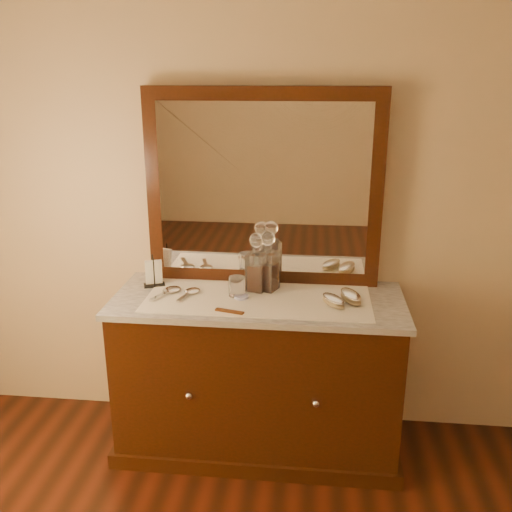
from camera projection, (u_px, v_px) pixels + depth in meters
name	position (u px, v px, depth m)	size (l,w,h in m)	color
room_shell	(103.00, 479.00, 0.73)	(8.50, 9.00, 2.80)	black
dresser_cabinet	(258.00, 376.00, 2.88)	(1.40, 0.55, 0.82)	black
dresser_plinth	(258.00, 436.00, 3.00)	(1.46, 0.59, 0.08)	black
knob_left	(189.00, 396.00, 2.63)	(0.04, 0.04, 0.04)	silver
knob_right	(316.00, 403.00, 2.57)	(0.04, 0.04, 0.04)	silver
marble_top	(258.00, 300.00, 2.75)	(1.44, 0.59, 0.03)	silver
mirror_frame	(263.00, 188.00, 2.82)	(1.20, 0.08, 1.00)	black
mirror_glass	(263.00, 190.00, 2.79)	(1.06, 0.01, 0.86)	white
lace_runner	(258.00, 299.00, 2.73)	(1.10, 0.45, 0.00)	white
pin_dish	(241.00, 297.00, 2.73)	(0.07, 0.07, 0.01)	white
comb	(230.00, 311.00, 2.57)	(0.14, 0.03, 0.01)	brown
napkin_rack	(154.00, 274.00, 2.88)	(0.12, 0.10, 0.16)	black
decanter_left	(257.00, 268.00, 2.80)	(0.11, 0.11, 0.30)	#8B3D14
decanter_right	(268.00, 267.00, 2.80)	(0.12, 0.12, 0.31)	#8B3D14
brush_near	(333.00, 301.00, 2.64)	(0.14, 0.17, 0.04)	#9A845E
brush_far	(351.00, 296.00, 2.69)	(0.13, 0.19, 0.05)	#9A845E
hand_mirror_outer	(169.00, 291.00, 2.80)	(0.14, 0.22, 0.02)	silver
hand_mirror_inner	(191.00, 292.00, 2.78)	(0.10, 0.20, 0.02)	silver
tumblers	(237.00, 286.00, 2.75)	(0.09, 0.09, 0.10)	white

